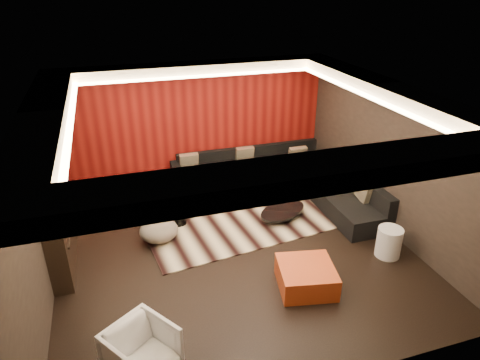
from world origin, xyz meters
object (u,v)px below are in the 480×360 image
object	(u,v)px
white_side_table	(389,242)
armchair	(142,352)
coffee_table	(282,214)
orange_ottoman	(306,277)
sectional_sofa	(284,180)
drum_stool	(179,215)

from	to	relation	value
white_side_table	armchair	distance (m)	4.50
coffee_table	white_side_table	world-z (taller)	white_side_table
coffee_table	armchair	world-z (taller)	armchair
orange_ottoman	white_side_table	bearing A→B (deg)	10.74
white_side_table	sectional_sofa	xyz separation A→B (m)	(-0.77, 2.86, -0.01)
white_side_table	coffee_table	bearing A→B (deg)	126.52
coffee_table	orange_ottoman	bearing A→B (deg)	-102.70
coffee_table	orange_ottoman	size ratio (longest dim) A/B	1.26
drum_stool	coffee_table	bearing A→B (deg)	-11.55
white_side_table	armchair	bearing A→B (deg)	-164.56
drum_stool	sectional_sofa	world-z (taller)	sectional_sofa
drum_stool	armchair	size ratio (longest dim) A/B	0.47
armchair	white_side_table	bearing A→B (deg)	-18.88
coffee_table	drum_stool	bearing A→B (deg)	168.45
armchair	sectional_sofa	xyz separation A→B (m)	(3.57, 4.06, -0.08)
orange_ottoman	armchair	world-z (taller)	armchair
coffee_table	sectional_sofa	distance (m)	1.27
armchair	sectional_sofa	distance (m)	5.41
orange_ottoman	sectional_sofa	size ratio (longest dim) A/B	0.23
orange_ottoman	armchair	distance (m)	2.75
sectional_sofa	coffee_table	bearing A→B (deg)	-113.50
armchair	orange_ottoman	bearing A→B (deg)	-15.87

